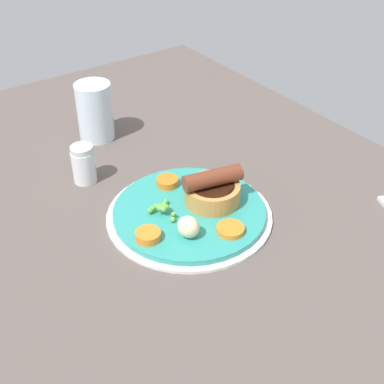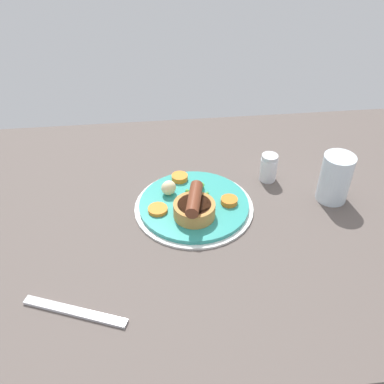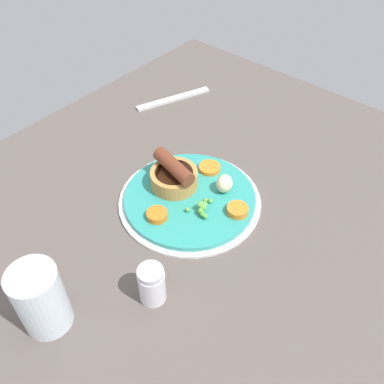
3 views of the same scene
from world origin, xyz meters
TOP-DOWN VIEW (x-y plane):
  - dining_table at (0.00, 0.00)cm, footprint 110.00×80.00cm
  - dinner_plate at (5.85, -0.88)cm, footprint 25.00×25.00cm
  - sausage_pudding at (6.25, 3.11)cm, footprint 8.42×9.42cm
  - pea_pile at (4.50, -4.78)cm, footprint 4.94×4.09cm
  - potato_chunk_0 at (10.85, -4.55)cm, footprint 3.97×3.71cm
  - carrot_slice_0 at (-1.44, -0.50)cm, footprint 3.99×3.99cm
  - carrot_slice_1 at (8.08, -9.47)cm, footprint 5.00×5.00cm
  - carrot_slice_2 at (13.49, 0.86)cm, footprint 5.12×5.12cm
  - fork at (28.12, 23.22)cm, footprint 17.31×8.15cm
  - drinking_glass at (-24.03, -0.95)cm, footprint 6.56×6.56cm
  - salt_shaker at (-12.11, -9.31)cm, footprint 3.87×3.87cm

SIDE VIEW (x-z plane):
  - dining_table at x=0.00cm, z-range 0.00..3.00cm
  - fork at x=28.12cm, z-range 3.00..3.60cm
  - dinner_plate at x=5.85cm, z-range 2.87..4.27cm
  - carrot_slice_2 at x=13.49cm, z-range 4.40..5.20cm
  - carrot_slice_0 at x=-1.44cm, z-range 4.40..5.58cm
  - carrot_slice_1 at x=8.08cm, z-range 4.40..5.59cm
  - pea_pile at x=4.50cm, z-range 4.55..6.40cm
  - potato_chunk_0 at x=10.85cm, z-range 4.40..7.67cm
  - salt_shaker at x=-12.11cm, z-range 2.96..9.45cm
  - sausage_pudding at x=6.25cm, z-range 3.76..9.36cm
  - drinking_glass at x=-24.03cm, z-range 3.00..13.71cm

